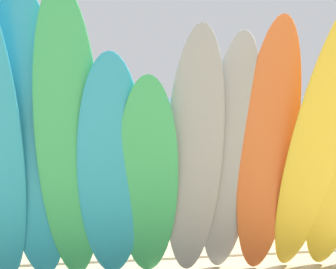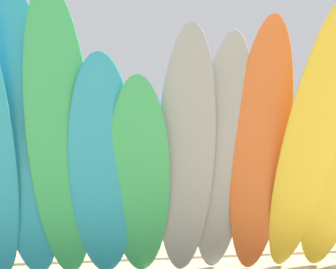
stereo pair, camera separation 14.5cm
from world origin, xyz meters
The scene contains 14 objects.
ground centered at (0.00, 14.00, 0.00)m, with size 60.00×60.00×0.00m, color tan.
ocean_water centered at (0.00, 30.09, 0.01)m, with size 60.00×40.00×0.02m, color teal.
surfboard_rack centered at (0.00, 0.00, 0.50)m, with size 4.07×0.07×0.60m.
surfboard_teal_1 centered at (-1.46, -0.69, 1.25)m, with size 0.55×0.06×2.60m, color #289EC6.
surfboard_green_2 centered at (-1.17, -0.75, 1.24)m, with size 0.52×0.06×2.62m, color #38B266.
surfboard_teal_3 centered at (-0.85, -0.70, 1.01)m, with size 0.55×0.08×2.15m, color #289EC6.
surfboard_green_4 centered at (-0.55, -0.69, 0.93)m, with size 0.51×0.06×2.00m, color #38B266.
surfboard_grey_5 centered at (-0.16, -0.71, 1.11)m, with size 0.49×0.06×2.35m, color #999EA3.
surfboard_grey_6 centered at (0.16, -0.64, 1.10)m, with size 0.48×0.07×2.30m, color #999EA3.
surfboard_orange_7 centered at (0.47, -0.70, 1.15)m, with size 0.49×0.06×2.40m, color orange.
surfboard_yellow_8 centered at (0.85, -0.83, 1.22)m, with size 0.50×0.07×2.62m, color yellow.
beachgoer_midbeach centered at (0.92, 5.59, 0.91)m, with size 0.58×0.30×1.58m.
beachgoer_by_water centered at (1.70, 3.80, 0.96)m, with size 0.55×0.40×1.67m.
distant_boat centered at (0.32, 21.31, 0.16)m, with size 4.52×0.79×0.36m.
Camera 1 is at (-0.80, -4.20, 1.77)m, focal length 45.97 mm.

